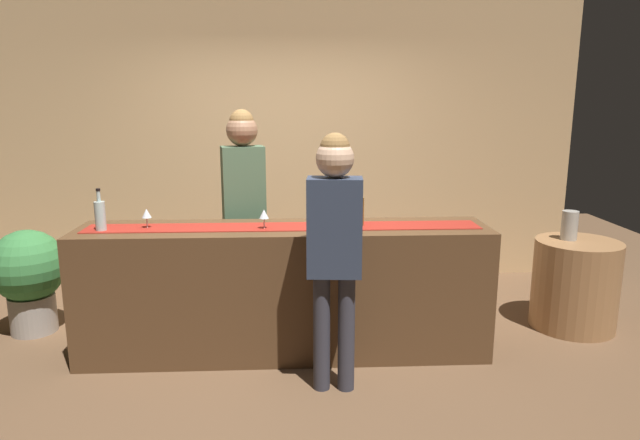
# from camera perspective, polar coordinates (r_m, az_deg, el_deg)

# --- Properties ---
(ground_plane) EXTENTS (10.00, 10.00, 0.00)m
(ground_plane) POSITION_cam_1_polar(r_m,az_deg,el_deg) (4.38, -3.53, -13.15)
(ground_plane) COLOR brown
(back_wall) EXTENTS (6.00, 0.12, 2.90)m
(back_wall) POSITION_cam_1_polar(r_m,az_deg,el_deg) (5.87, -3.51, 8.05)
(back_wall) COLOR tan
(back_wall) RESTS_ON ground
(bar_counter) EXTENTS (2.99, 0.60, 0.97)m
(bar_counter) POSITION_cam_1_polar(r_m,az_deg,el_deg) (4.19, -3.62, -7.18)
(bar_counter) COLOR #543821
(bar_counter) RESTS_ON ground
(counter_runner_cloth) EXTENTS (2.84, 0.28, 0.01)m
(counter_runner_cloth) POSITION_cam_1_polar(r_m,az_deg,el_deg) (4.06, -3.71, -0.69)
(counter_runner_cloth) COLOR maroon
(counter_runner_cloth) RESTS_ON bar_counter
(wine_bottle_amber) EXTENTS (0.07, 0.07, 0.30)m
(wine_bottle_amber) POSITION_cam_1_polar(r_m,az_deg,el_deg) (4.07, 3.98, 0.95)
(wine_bottle_amber) COLOR brown
(wine_bottle_amber) RESTS_ON bar_counter
(wine_bottle_clear) EXTENTS (0.07, 0.07, 0.30)m
(wine_bottle_clear) POSITION_cam_1_polar(r_m,az_deg,el_deg) (4.20, -21.50, 0.46)
(wine_bottle_clear) COLOR #B2C6C1
(wine_bottle_clear) RESTS_ON bar_counter
(wine_glass_near_customer) EXTENTS (0.07, 0.07, 0.14)m
(wine_glass_near_customer) POSITION_cam_1_polar(r_m,az_deg,el_deg) (3.98, -5.73, 0.54)
(wine_glass_near_customer) COLOR silver
(wine_glass_near_customer) RESTS_ON bar_counter
(wine_glass_mid_counter) EXTENTS (0.07, 0.07, 0.14)m
(wine_glass_mid_counter) POSITION_cam_1_polar(r_m,az_deg,el_deg) (4.17, -17.26, 0.59)
(wine_glass_mid_counter) COLOR silver
(wine_glass_mid_counter) RESTS_ON bar_counter
(bartender) EXTENTS (0.38, 0.27, 1.80)m
(bartender) POSITION_cam_1_polar(r_m,az_deg,el_deg) (4.61, -7.79, 2.79)
(bartender) COLOR #26262B
(bartender) RESTS_ON ground
(customer_sipping) EXTENTS (0.36, 0.24, 1.68)m
(customer_sipping) POSITION_cam_1_polar(r_m,az_deg,el_deg) (3.49, 1.49, -1.69)
(customer_sipping) COLOR #33333D
(customer_sipping) RESTS_ON ground
(round_side_table) EXTENTS (0.68, 0.68, 0.74)m
(round_side_table) POSITION_cam_1_polar(r_m,az_deg,el_deg) (5.12, 24.55, -5.99)
(round_side_table) COLOR #996B42
(round_side_table) RESTS_ON ground
(vase_on_side_table) EXTENTS (0.13, 0.13, 0.24)m
(vase_on_side_table) POSITION_cam_1_polar(r_m,az_deg,el_deg) (5.02, 24.09, -0.50)
(vase_on_side_table) COLOR #A8A399
(vase_on_side_table) RESTS_ON round_side_table
(potted_plant_tall) EXTENTS (0.58, 0.58, 0.85)m
(potted_plant_tall) POSITION_cam_1_polar(r_m,az_deg,el_deg) (5.10, -27.56, -4.90)
(potted_plant_tall) COLOR #9E9389
(potted_plant_tall) RESTS_ON ground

